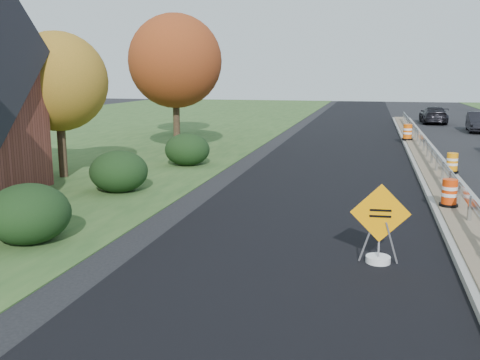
% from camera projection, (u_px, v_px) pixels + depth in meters
% --- Properties ---
extents(ground, '(140.00, 140.00, 0.00)m').
position_uv_depth(ground, '(457.00, 211.00, 16.68)').
color(ground, black).
rests_on(ground, ground).
extents(grass_verge_near, '(30.00, 120.00, 0.03)m').
position_uv_depth(grass_verge_near, '(3.00, 146.00, 31.82)').
color(grass_verge_near, '#2C4E21').
rests_on(grass_verge_near, ground).
extents(milled_overlay, '(7.20, 120.00, 0.01)m').
position_uv_depth(milled_overlay, '(336.00, 158.00, 27.24)').
color(milled_overlay, black).
rests_on(milled_overlay, ground).
extents(median, '(1.60, 55.00, 0.23)m').
position_uv_depth(median, '(431.00, 166.00, 24.28)').
color(median, gray).
rests_on(median, ground).
extents(guardrail, '(0.10, 46.15, 0.72)m').
position_uv_depth(guardrail, '(430.00, 149.00, 25.12)').
color(guardrail, silver).
rests_on(guardrail, median).
extents(hedge_south, '(2.09, 2.09, 1.52)m').
position_uv_depth(hedge_south, '(28.00, 213.00, 13.39)').
color(hedge_south, black).
rests_on(hedge_south, ground).
extents(hedge_mid, '(2.09, 2.09, 1.52)m').
position_uv_depth(hedge_mid, '(119.00, 171.00, 19.22)').
color(hedge_mid, black).
rests_on(hedge_mid, ground).
extents(hedge_north, '(2.09, 2.09, 1.52)m').
position_uv_depth(hedge_north, '(187.00, 149.00, 24.82)').
color(hedge_north, black).
rests_on(hedge_north, ground).
extents(tree_near_yellow, '(3.96, 3.96, 5.88)m').
position_uv_depth(tree_near_yellow, '(58.00, 82.00, 21.34)').
color(tree_near_yellow, '#473523').
rests_on(tree_near_yellow, ground).
extents(tree_near_red, '(4.95, 4.95, 7.35)m').
position_uv_depth(tree_near_red, '(175.00, 61.00, 28.30)').
color(tree_near_red, '#473523').
rests_on(tree_near_red, ground).
extents(tree_near_back, '(4.29, 4.29, 6.37)m').
position_uv_depth(tree_near_back, '(175.00, 74.00, 36.75)').
color(tree_near_back, '#473523').
rests_on(tree_near_back, ground).
extents(caution_sign, '(1.32, 0.55, 1.82)m').
position_uv_depth(caution_sign, '(379.00, 243.00, 11.97)').
color(caution_sign, white).
rests_on(caution_sign, ground).
extents(barrel_median_near, '(0.57, 0.57, 0.83)m').
position_uv_depth(barrel_median_near, '(449.00, 193.00, 16.25)').
color(barrel_median_near, black).
rests_on(barrel_median_near, median).
extents(barrel_median_mid, '(0.55, 0.55, 0.80)m').
position_uv_depth(barrel_median_mid, '(452.00, 163.00, 21.87)').
color(barrel_median_mid, black).
rests_on(barrel_median_mid, median).
extents(barrel_median_far, '(0.65, 0.65, 0.96)m').
position_uv_depth(barrel_median_far, '(407.00, 132.00, 32.77)').
color(barrel_median_far, black).
rests_on(barrel_median_far, median).
extents(car_dark_mid, '(1.89, 4.57, 1.47)m').
position_uv_depth(car_dark_mid, '(479.00, 122.00, 39.38)').
color(car_dark_mid, black).
rests_on(car_dark_mid, ground).
extents(car_dark_far, '(2.10, 5.13, 1.49)m').
position_uv_depth(car_dark_far, '(433.00, 115.00, 46.31)').
color(car_dark_far, black).
rests_on(car_dark_far, ground).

